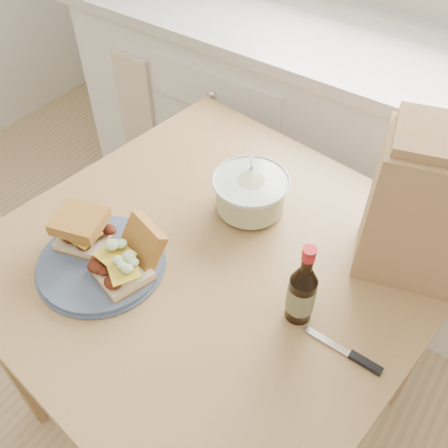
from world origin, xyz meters
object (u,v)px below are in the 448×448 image
Objects in this scene: dining_table at (215,284)px; plate at (101,263)px; beer_bottle at (302,292)px; coleslaw_bowl at (250,195)px; paper_bag at (432,213)px.

plate reaches higher than dining_table.
beer_bottle is at bearing 18.60° from plate.
plate is 0.40m from coleslaw_bowl.
plate is at bearing -116.48° from coleslaw_bowl.
dining_table is 3.21× the size of paper_bag.
dining_table is 3.73× the size of plate.
dining_table is 0.29m from plate.
plate is (-0.19, -0.18, 0.13)m from dining_table.
beer_bottle is (0.24, -0.03, 0.20)m from dining_table.
paper_bag is at bearing 35.92° from plate.
beer_bottle is (0.44, 0.15, 0.07)m from plate.
coleslaw_bowl is at bearing 122.51° from beer_bottle.
beer_bottle is at bearing -1.06° from dining_table.
paper_bag is at bearing 43.49° from beer_bottle.
plate is 1.49× the size of coleslaw_bowl.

